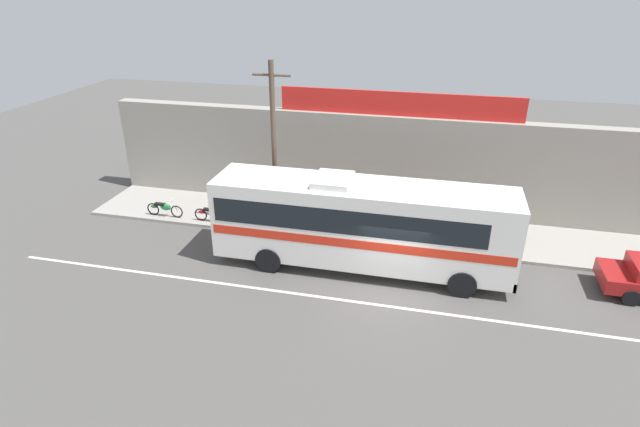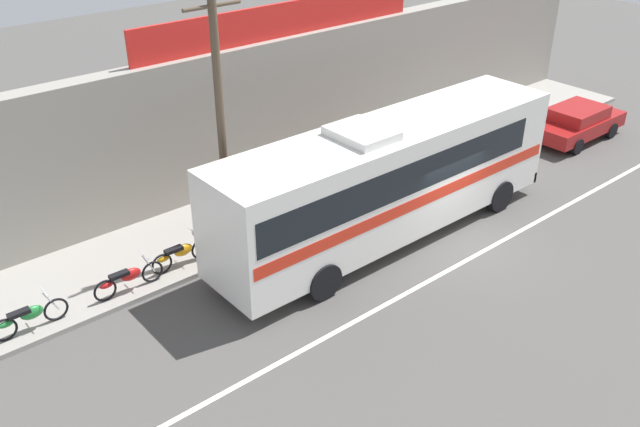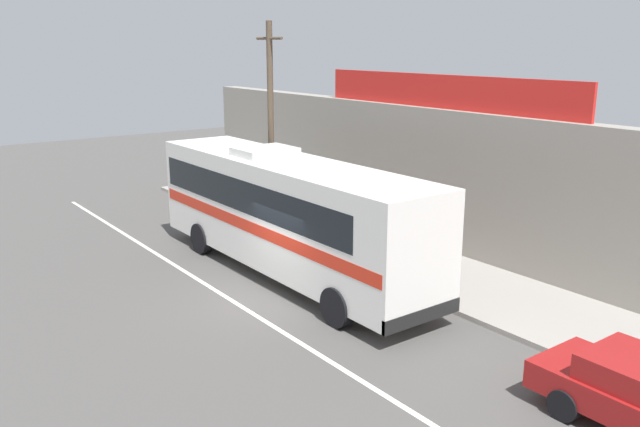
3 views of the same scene
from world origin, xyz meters
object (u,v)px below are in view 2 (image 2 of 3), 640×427
utility_pole (221,124)px  pedestrian_by_curb (268,191)px  intercity_bus (387,175)px  parked_car (577,122)px  motorcycle_purple (29,316)px  pedestrian_far_right (353,161)px  motorcycle_red (181,253)px  motorcycle_blue (128,278)px

utility_pole → pedestrian_by_curb: bearing=22.9°
utility_pole → pedestrian_by_curb: utility_pole is taller
intercity_bus → parked_car: 11.18m
motorcycle_purple → pedestrian_far_right: pedestrian_far_right is taller
intercity_bus → pedestrian_far_right: 3.41m
motorcycle_red → utility_pole: bearing=-7.5°
utility_pole → motorcycle_purple: 6.66m
utility_pole → parked_car: bearing=-6.3°
intercity_bus → parked_car: intercity_bus is taller
motorcycle_blue → pedestrian_far_right: bearing=5.0°
utility_pole → pedestrian_by_curb: (2.00, 0.84, -2.95)m
motorcycle_red → pedestrian_far_right: size_ratio=1.15×
motorcycle_red → pedestrian_by_curb: pedestrian_by_curb is taller
pedestrian_far_right → intercity_bus: bearing=-115.4°
intercity_bus → pedestrian_far_right: size_ratio=7.22×
parked_car → motorcycle_blue: bearing=174.7°
intercity_bus → parked_car: bearing=2.5°
utility_pole → pedestrian_by_curb: 3.66m
intercity_bus → motorcycle_blue: bearing=163.2°
intercity_bus → utility_pole: bearing=152.3°
motorcycle_blue → motorcycle_red: bearing=5.6°
parked_car → utility_pole: bearing=173.7°
motorcycle_blue → utility_pole: bearing=-0.6°
motorcycle_blue → motorcycle_red: (1.66, 0.16, 0.00)m
pedestrian_far_right → pedestrian_by_curb: pedestrian_by_curb is taller
motorcycle_blue → pedestrian_far_right: pedestrian_far_right is taller
pedestrian_far_right → pedestrian_by_curb: size_ratio=0.98×
intercity_bus → motorcycle_red: bearing=157.2°
intercity_bus → parked_car: size_ratio=2.72×
parked_car → motorcycle_purple: 20.95m
intercity_bus → pedestrian_far_right: bearing=64.6°
utility_pole → motorcycle_red: (-1.48, 0.19, -3.47)m
motorcycle_red → motorcycle_purple: same height
motorcycle_purple → intercity_bus: bearing=-12.8°
parked_car → motorcycle_blue: parked_car is taller
motorcycle_blue → pedestrian_by_curb: bearing=9.0°
parked_car → pedestrian_far_right: pedestrian_far_right is taller
intercity_bus → motorcycle_red: intercity_bus is taller
parked_car → motorcycle_blue: (-18.33, 1.70, -0.17)m
intercity_bus → motorcycle_red: size_ratio=6.26×
motorcycle_red → pedestrian_far_right: bearing=4.9°
parked_car → pedestrian_by_curb: size_ratio=2.62×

